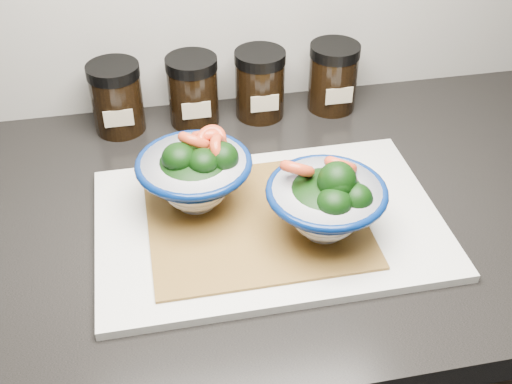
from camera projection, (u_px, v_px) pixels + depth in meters
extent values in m
cube|color=black|center=(315.00, 211.00, 0.91)|extent=(3.50, 0.60, 0.04)
cube|color=silver|center=(269.00, 223.00, 0.85)|extent=(0.45, 0.30, 0.01)
cube|color=#A88032|center=(256.00, 220.00, 0.84)|extent=(0.28, 0.24, 0.00)
cylinder|color=white|center=(196.00, 199.00, 0.86)|extent=(0.05, 0.05, 0.01)
ellipsoid|color=white|center=(196.00, 189.00, 0.85)|extent=(0.08, 0.08, 0.04)
torus|color=#051B52|center=(194.00, 164.00, 0.82)|extent=(0.15, 0.15, 0.01)
torus|color=#051B52|center=(194.00, 173.00, 0.83)|extent=(0.13, 0.13, 0.00)
ellipsoid|color=black|center=(194.00, 170.00, 0.83)|extent=(0.11, 0.11, 0.05)
ellipsoid|color=black|center=(223.00, 158.00, 0.82)|extent=(0.04, 0.04, 0.04)
cylinder|color=#477233|center=(223.00, 167.00, 0.83)|extent=(0.01, 0.02, 0.03)
ellipsoid|color=black|center=(179.00, 158.00, 0.81)|extent=(0.04, 0.04, 0.04)
cylinder|color=#477233|center=(180.00, 168.00, 0.82)|extent=(0.01, 0.02, 0.03)
ellipsoid|color=black|center=(203.00, 162.00, 0.81)|extent=(0.04, 0.04, 0.03)
cylinder|color=#477233|center=(204.00, 171.00, 0.82)|extent=(0.02, 0.02, 0.03)
ellipsoid|color=black|center=(214.00, 162.00, 0.82)|extent=(0.04, 0.04, 0.04)
cylinder|color=#477233|center=(214.00, 170.00, 0.83)|extent=(0.01, 0.01, 0.02)
torus|color=#E7482B|center=(220.00, 149.00, 0.82)|extent=(0.04, 0.06, 0.06)
torus|color=#E7482B|center=(211.00, 140.00, 0.83)|extent=(0.07, 0.06, 0.05)
torus|color=#E7482B|center=(194.00, 141.00, 0.82)|extent=(0.05, 0.05, 0.05)
torus|color=#E7482B|center=(207.00, 136.00, 0.85)|extent=(0.06, 0.06, 0.05)
cylinder|color=#CCBC8E|center=(212.00, 153.00, 0.83)|extent=(0.02, 0.02, 0.02)
cylinder|color=white|center=(324.00, 227.00, 0.82)|extent=(0.05, 0.05, 0.01)
ellipsoid|color=white|center=(325.00, 217.00, 0.81)|extent=(0.08, 0.08, 0.04)
torus|color=#051B52|center=(327.00, 191.00, 0.78)|extent=(0.15, 0.15, 0.01)
torus|color=#051B52|center=(326.00, 201.00, 0.79)|extent=(0.12, 0.12, 0.00)
ellipsoid|color=black|center=(326.00, 198.00, 0.79)|extent=(0.11, 0.11, 0.05)
ellipsoid|color=black|center=(337.00, 182.00, 0.77)|extent=(0.05, 0.05, 0.05)
cylinder|color=#477233|center=(336.00, 193.00, 0.78)|extent=(0.01, 0.02, 0.03)
ellipsoid|color=black|center=(338.00, 185.00, 0.76)|extent=(0.04, 0.04, 0.04)
cylinder|color=#477233|center=(337.00, 194.00, 0.77)|extent=(0.02, 0.02, 0.03)
ellipsoid|color=black|center=(357.00, 200.00, 0.76)|extent=(0.04, 0.04, 0.04)
cylinder|color=#477233|center=(355.00, 209.00, 0.77)|extent=(0.02, 0.01, 0.03)
ellipsoid|color=black|center=(334.00, 203.00, 0.75)|extent=(0.04, 0.04, 0.04)
cylinder|color=#477233|center=(333.00, 213.00, 0.76)|extent=(0.02, 0.01, 0.03)
torus|color=#E7482B|center=(297.00, 169.00, 0.78)|extent=(0.05, 0.05, 0.05)
torus|color=#E7482B|center=(343.00, 183.00, 0.78)|extent=(0.05, 0.05, 0.06)
torus|color=#E7482B|center=(344.00, 177.00, 0.79)|extent=(0.05, 0.06, 0.05)
torus|color=#E7482B|center=(341.00, 165.00, 0.80)|extent=(0.05, 0.05, 0.05)
cylinder|color=#CCBC8E|center=(340.00, 177.00, 0.78)|extent=(0.02, 0.02, 0.01)
cylinder|color=black|center=(118.00, 103.00, 1.01)|extent=(0.08, 0.08, 0.09)
cylinder|color=black|center=(113.00, 71.00, 0.97)|extent=(0.08, 0.08, 0.02)
cube|color=#C6B793|center=(119.00, 118.00, 0.98)|extent=(0.05, 0.00, 0.03)
cylinder|color=black|center=(193.00, 95.00, 1.03)|extent=(0.08, 0.08, 0.09)
cylinder|color=black|center=(191.00, 63.00, 0.99)|extent=(0.08, 0.08, 0.02)
cube|color=#C6B793|center=(197.00, 110.00, 1.00)|extent=(0.04, 0.00, 0.03)
cylinder|color=black|center=(260.00, 89.00, 1.04)|extent=(0.08, 0.08, 0.09)
cylinder|color=black|center=(260.00, 57.00, 1.01)|extent=(0.08, 0.08, 0.02)
cube|color=#C6B793|center=(265.00, 103.00, 1.02)|extent=(0.04, 0.00, 0.03)
cylinder|color=black|center=(333.00, 82.00, 1.06)|extent=(0.08, 0.08, 0.09)
cylinder|color=black|center=(335.00, 50.00, 1.03)|extent=(0.08, 0.08, 0.02)
cube|color=#C6B793|center=(339.00, 96.00, 1.04)|extent=(0.05, 0.00, 0.03)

